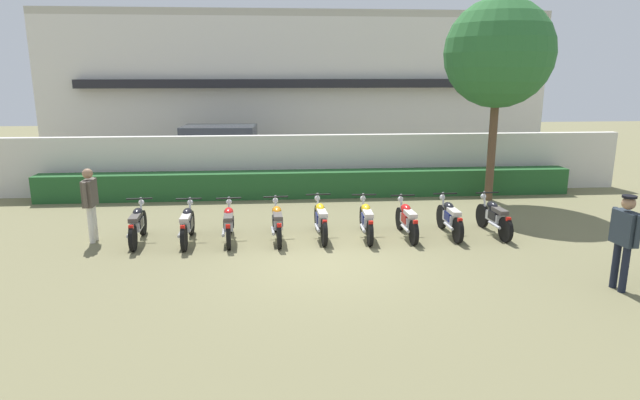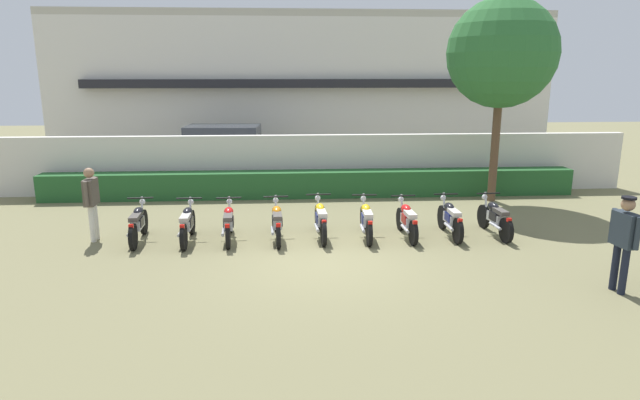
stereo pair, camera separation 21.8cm
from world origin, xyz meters
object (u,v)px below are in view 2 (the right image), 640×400
motorcycle_in_row_1 (187,223)px  officer_0 (624,236)px  motorcycle_in_row_3 (277,221)px  motorcycle_in_row_0 (138,223)px  motorcycle_in_row_6 (407,220)px  tree_near_inspector (502,54)px  motorcycle_in_row_2 (229,223)px  motorcycle_in_row_8 (495,217)px  motorcycle_in_row_4 (320,219)px  motorcycle_in_row_5 (366,220)px  motorcycle_in_row_7 (450,218)px  parked_car (228,151)px  inspector_person (91,198)px

motorcycle_in_row_1 → officer_0: officer_0 is taller
motorcycle_in_row_3 → officer_0: (6.18, -3.55, 0.62)m
motorcycle_in_row_0 → motorcycle_in_row_6: (6.32, -0.08, -0.01)m
motorcycle_in_row_0 → motorcycle_in_row_6: motorcycle_in_row_0 is taller
tree_near_inspector → motorcycle_in_row_2: bearing=-155.4°
motorcycle_in_row_8 → motorcycle_in_row_4: bearing=85.3°
motorcycle_in_row_2 → motorcycle_in_row_5: (3.25, 0.03, 0.01)m
motorcycle_in_row_7 → parked_car: bearing=36.1°
parked_car → motorcycle_in_row_4: (2.99, -8.18, -0.48)m
motorcycle_in_row_1 → officer_0: size_ratio=1.04×
motorcycle_in_row_7 → inspector_person: bearing=88.0°
tree_near_inspector → motorcycle_in_row_8: bearing=-109.9°
tree_near_inspector → inspector_person: bearing=-163.1°
tree_near_inspector → motorcycle_in_row_1: size_ratio=3.25×
motorcycle_in_row_1 → inspector_person: 2.30m
motorcycle_in_row_8 → inspector_person: bearing=85.1°
parked_car → motorcycle_in_row_1: size_ratio=2.50×
motorcycle_in_row_7 → officer_0: officer_0 is taller
motorcycle_in_row_4 → motorcycle_in_row_5: motorcycle_in_row_4 is taller
motorcycle_in_row_5 → motorcycle_in_row_6: (0.97, -0.07, -0.00)m
motorcycle_in_row_8 → motorcycle_in_row_0: bearing=86.1°
motorcycle_in_row_4 → motorcycle_in_row_6: motorcycle_in_row_4 is taller
motorcycle_in_row_0 → inspector_person: size_ratio=1.07×
motorcycle_in_row_1 → motorcycle_in_row_3: 2.08m
parked_car → motorcycle_in_row_3: (1.95, -8.24, -0.50)m
motorcycle_in_row_8 → motorcycle_in_row_2: bearing=86.4°
motorcycle_in_row_4 → motorcycle_in_row_6: (2.06, -0.12, -0.02)m
parked_car → motorcycle_in_row_6: size_ratio=2.59×
motorcycle_in_row_3 → inspector_person: inspector_person is taller
motorcycle_in_row_3 → motorcycle_in_row_8: size_ratio=1.03×
parked_car → motorcycle_in_row_2: 8.31m
motorcycle_in_row_8 → tree_near_inspector: bearing=-23.5°
motorcycle_in_row_8 → inspector_person: inspector_person is taller
motorcycle_in_row_6 → motorcycle_in_row_3: bearing=87.0°
tree_near_inspector → motorcycle_in_row_8: size_ratio=3.24×
parked_car → tree_near_inspector: bearing=-25.2°
motorcycle_in_row_1 → motorcycle_in_row_2: bearing=-88.8°
motorcycle_in_row_3 → motorcycle_in_row_6: motorcycle_in_row_6 is taller
motorcycle_in_row_6 → motorcycle_in_row_7: bearing=-89.9°
motorcycle_in_row_4 → motorcycle_in_row_6: size_ratio=1.07×
motorcycle_in_row_4 → tree_near_inspector: bearing=-60.4°
motorcycle_in_row_0 → motorcycle_in_row_5: 5.35m
motorcycle_in_row_4 → inspector_person: (-5.33, 0.14, 0.58)m
motorcycle_in_row_4 → motorcycle_in_row_8: 4.23m
motorcycle_in_row_1 → motorcycle_in_row_6: size_ratio=1.03×
motorcycle_in_row_0 → motorcycle_in_row_5: motorcycle_in_row_0 is taller
motorcycle_in_row_6 → inspector_person: size_ratio=1.03×
motorcycle_in_row_0 → motorcycle_in_row_1: (1.15, -0.08, -0.00)m
motorcycle_in_row_3 → motorcycle_in_row_8: motorcycle_in_row_8 is taller
motorcycle_in_row_5 → motorcycle_in_row_7: bearing=-88.9°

